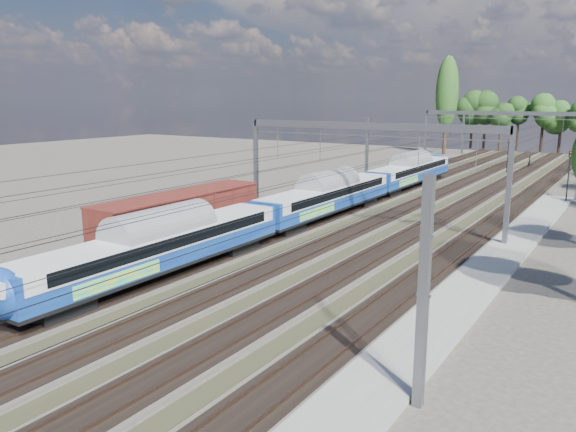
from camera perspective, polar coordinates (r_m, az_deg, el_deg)
The scene contains 11 objects.
ground at distance 26.25m, azimuth -22.08°, elevation -13.78°, with size 220.00×220.00×0.00m, color #47423A.
track_bed at distance 62.45m, azimuth 13.64°, elevation 1.53°, with size 21.00×130.00×0.34m.
platform at distance 35.79m, azimuth 18.55°, elevation -6.36°, with size 3.00×70.00×0.30m, color gray.
catenary at distance 68.87m, azimuth 16.29°, elevation 7.62°, with size 25.65×130.00×9.00m.
tree_belt at distance 106.47m, azimuth 25.34°, elevation 9.25°, with size 38.96×101.24×11.96m.
poplar at distance 116.38m, azimuth 15.87°, elevation 11.92°, with size 4.40×4.40×19.04m.
emu_train at distance 51.32m, azimuth 3.89°, elevation 2.47°, with size 3.01×63.70×4.40m.
freight_boxcar at distance 42.64m, azimuth -10.78°, elevation 0.06°, with size 3.15×15.21×3.92m.
worker at distance 98.42m, azimuth 23.32°, elevation 5.08°, with size 0.68×0.45×1.87m, color black.
signal_near at distance 89.52m, azimuth 21.46°, elevation 6.10°, with size 0.31×0.29×5.06m.
signal_far at distance 65.92m, azimuth 26.64°, elevation 4.15°, with size 0.35×0.32×5.57m.
Camera 1 is at (19.85, -13.20, 11.00)m, focal length 35.00 mm.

